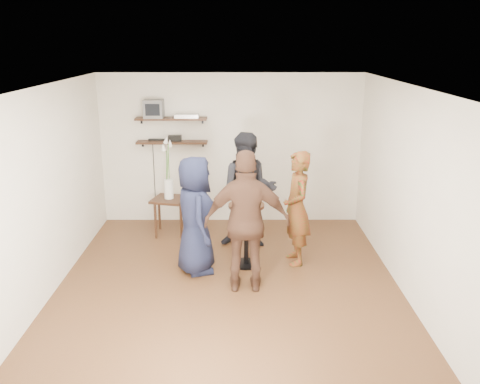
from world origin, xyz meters
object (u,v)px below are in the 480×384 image
Objects in this scene: drinks_table at (246,226)px; person_dark at (249,191)px; crt_monitor at (154,109)px; person_plaid at (297,208)px; radio at (175,138)px; dvd_deck at (187,116)px; side_table at (169,204)px; person_navy at (195,215)px; person_brown at (247,222)px.

person_dark reaches higher than drinks_table.
crt_monitor is 3.04m from person_plaid.
radio is at bearing 142.88° from person_dark.
drinks_table is at bearing -61.26° from dvd_deck.
crt_monitor reaches higher than side_table.
person_dark is at bearing -34.01° from crt_monitor.
person_dark is (1.24, -1.06, -0.62)m from radio.
crt_monitor is 2.75m from drinks_table.
person_dark is (0.04, 0.73, 0.31)m from drinks_table.
crt_monitor is at bearing 7.91° from person_navy.
person_brown is (0.98, -2.51, -0.97)m from dvd_deck.
person_plaid is 0.89× the size of person_brown.
person_dark reaches higher than side_table.
person_plaid is 1.00× the size of person_navy.
side_table is 2.29m from person_plaid.
side_table is 1.45m from person_dark.
drinks_table is at bearing -90.00° from person_dark.
crt_monitor is 0.60m from radio.
person_plaid is at bearing -38.99° from person_dark.
person_brown is (-0.72, -0.84, 0.10)m from person_plaid.
person_dark is (1.57, -1.06, -1.12)m from crt_monitor.
radio is at bearing -0.74° from person_navy.
side_table is 1.76m from drinks_table.
side_table is 0.34× the size of person_brown.
person_plaid reaches higher than person_navy.
crt_monitor is 1.62m from side_table.
person_plaid is (1.91, -1.68, -0.69)m from radio.
crt_monitor reaches higher than person_navy.
crt_monitor is 0.18× the size of person_dark.
person_brown is (0.70, -0.54, 0.10)m from person_navy.
drinks_table is 0.79m from person_dark.
side_table is 1.55m from person_navy.
dvd_deck is at bearing 137.41° from person_dark.
dvd_deck is 0.64× the size of side_table.
person_plaid is 0.92× the size of person_dark.
dvd_deck is (0.55, 0.00, -0.12)m from crt_monitor.
drinks_table is at bearing -90.00° from person_navy.
person_navy is at bearing -68.77° from side_table.
person_brown reaches higher than drinks_table.
dvd_deck is at bearing 0.00° from radio.
person_brown reaches higher than radio.
crt_monitor reaches higher than person_plaid.
side_table is (-0.28, -0.55, -1.38)m from dvd_deck.
drinks_table is (1.53, -1.78, -1.43)m from crt_monitor.
person_dark is at bearing -40.54° from radio.
radio is (-0.22, 0.00, -0.38)m from dvd_deck.
person_brown is at bearing -49.35° from person_plaid.
person_navy is (0.28, -1.97, -1.07)m from dvd_deck.
person_dark is at bearing -141.01° from person_plaid.
crt_monitor is 0.56m from dvd_deck.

